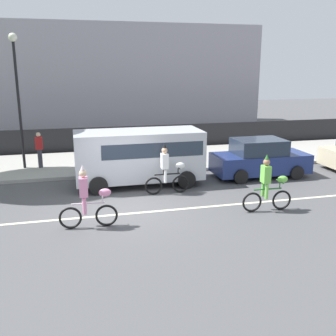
{
  "coord_description": "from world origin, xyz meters",
  "views": [
    {
      "loc": [
        -1.59,
        -12.41,
        4.62
      ],
      "look_at": [
        1.78,
        1.2,
        1.0
      ],
      "focal_mm": 42.0,
      "sensor_mm": 36.0,
      "label": 1
    }
  ],
  "objects_px": {
    "parked_van_silver": "(141,153)",
    "parade_cyclist_lime": "(268,186)",
    "parked_car_navy": "(260,159)",
    "street_lamp_post": "(17,82)",
    "pedestrian_onlooker": "(39,149)",
    "parade_cyclist_pink": "(88,200)",
    "parade_cyclist_zebra": "(168,172)"
  },
  "relations": [
    {
      "from": "parade_cyclist_pink",
      "to": "parade_cyclist_zebra",
      "type": "bearing_deg",
      "value": 40.4
    },
    {
      "from": "parked_car_navy",
      "to": "pedestrian_onlooker",
      "type": "bearing_deg",
      "value": 160.47
    },
    {
      "from": "pedestrian_onlooker",
      "to": "parked_van_silver",
      "type": "bearing_deg",
      "value": -38.22
    },
    {
      "from": "parade_cyclist_zebra",
      "to": "pedestrian_onlooker",
      "type": "xyz_separation_m",
      "value": [
        -4.84,
        4.67,
        0.17
      ]
    },
    {
      "from": "parade_cyclist_pink",
      "to": "street_lamp_post",
      "type": "height_order",
      "value": "street_lamp_post"
    },
    {
      "from": "parked_van_silver",
      "to": "parked_car_navy",
      "type": "distance_m",
      "value": 5.21
    },
    {
      "from": "parked_van_silver",
      "to": "pedestrian_onlooker",
      "type": "relative_size",
      "value": 3.09
    },
    {
      "from": "parked_van_silver",
      "to": "street_lamp_post",
      "type": "height_order",
      "value": "street_lamp_post"
    },
    {
      "from": "parked_van_silver",
      "to": "parade_cyclist_pink",
      "type": "bearing_deg",
      "value": -119.43
    },
    {
      "from": "parade_cyclist_zebra",
      "to": "parked_car_navy",
      "type": "xyz_separation_m",
      "value": [
        4.43,
        1.38,
        -0.06
      ]
    },
    {
      "from": "parade_cyclist_lime",
      "to": "pedestrian_onlooker",
      "type": "xyz_separation_m",
      "value": [
        -7.59,
        7.24,
        0.17
      ]
    },
    {
      "from": "pedestrian_onlooker",
      "to": "parade_cyclist_pink",
      "type": "bearing_deg",
      "value": -75.88
    },
    {
      "from": "parade_cyclist_lime",
      "to": "pedestrian_onlooker",
      "type": "distance_m",
      "value": 10.49
    },
    {
      "from": "parade_cyclist_zebra",
      "to": "parked_car_navy",
      "type": "bearing_deg",
      "value": 17.26
    },
    {
      "from": "street_lamp_post",
      "to": "pedestrian_onlooker",
      "type": "relative_size",
      "value": 3.62
    },
    {
      "from": "parked_car_navy",
      "to": "street_lamp_post",
      "type": "bearing_deg",
      "value": 161.19
    },
    {
      "from": "parade_cyclist_pink",
      "to": "pedestrian_onlooker",
      "type": "relative_size",
      "value": 1.19
    },
    {
      "from": "parked_van_silver",
      "to": "parade_cyclist_lime",
      "type": "bearing_deg",
      "value": -48.91
    },
    {
      "from": "parked_car_navy",
      "to": "street_lamp_post",
      "type": "xyz_separation_m",
      "value": [
        -9.98,
        3.4,
        3.21
      ]
    },
    {
      "from": "parked_van_silver",
      "to": "parade_cyclist_zebra",
      "type": "bearing_deg",
      "value": -62.48
    },
    {
      "from": "parade_cyclist_zebra",
      "to": "parade_cyclist_lime",
      "type": "relative_size",
      "value": 1.0
    },
    {
      "from": "parade_cyclist_zebra",
      "to": "street_lamp_post",
      "type": "xyz_separation_m",
      "value": [
        -5.55,
        4.78,
        3.15
      ]
    },
    {
      "from": "parked_car_navy",
      "to": "parade_cyclist_pink",
      "type": "bearing_deg",
      "value": -152.09
    },
    {
      "from": "street_lamp_post",
      "to": "parked_car_navy",
      "type": "bearing_deg",
      "value": -18.81
    },
    {
      "from": "parade_cyclist_zebra",
      "to": "street_lamp_post",
      "type": "relative_size",
      "value": 0.33
    },
    {
      "from": "parade_cyclist_zebra",
      "to": "pedestrian_onlooker",
      "type": "height_order",
      "value": "parade_cyclist_zebra"
    },
    {
      "from": "parked_van_silver",
      "to": "street_lamp_post",
      "type": "bearing_deg",
      "value": 145.23
    },
    {
      "from": "street_lamp_post",
      "to": "pedestrian_onlooker",
      "type": "xyz_separation_m",
      "value": [
        0.71,
        -0.11,
        -2.97
      ]
    },
    {
      "from": "parade_cyclist_lime",
      "to": "parked_car_navy",
      "type": "bearing_deg",
      "value": 66.97
    },
    {
      "from": "parked_van_silver",
      "to": "parked_car_navy",
      "type": "relative_size",
      "value": 1.22
    },
    {
      "from": "parade_cyclist_zebra",
      "to": "parked_van_silver",
      "type": "distance_m",
      "value": 1.69
    },
    {
      "from": "parade_cyclist_pink",
      "to": "parade_cyclist_lime",
      "type": "height_order",
      "value": "same"
    }
  ]
}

